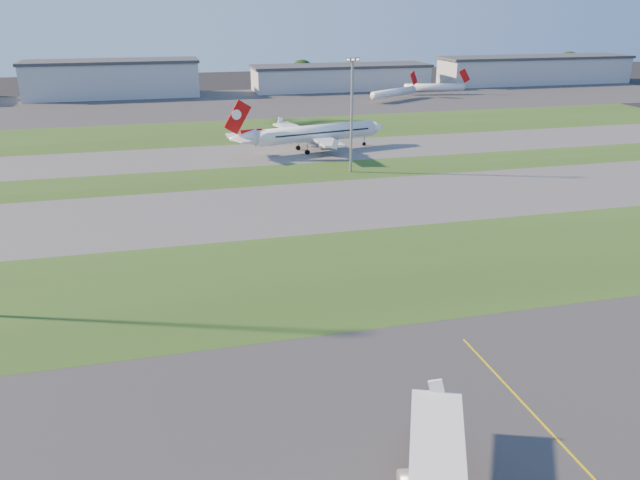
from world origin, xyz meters
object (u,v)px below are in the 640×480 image
object	(u,v)px
airliner_taxiing	(315,134)
mini_jet_near	(394,92)
mini_jet_far	(435,87)
light_mast_centre	(352,108)

from	to	relation	value
airliner_taxiing	mini_jet_near	size ratio (longest dim) A/B	1.65
mini_jet_far	mini_jet_near	bearing A→B (deg)	-141.63
mini_jet_near	mini_jet_far	bearing A→B (deg)	-3.06
airliner_taxiing	mini_jet_far	bearing A→B (deg)	-140.49
airliner_taxiing	light_mast_centre	world-z (taller)	light_mast_centre
airliner_taxiing	mini_jet_far	world-z (taller)	airliner_taxiing
mini_jet_near	mini_jet_far	world-z (taller)	same
mini_jet_near	light_mast_centre	world-z (taller)	light_mast_centre
airliner_taxiing	light_mast_centre	distance (m)	26.23
mini_jet_far	light_mast_centre	xyz separation A→B (m)	(-74.48, -119.58, 11.53)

